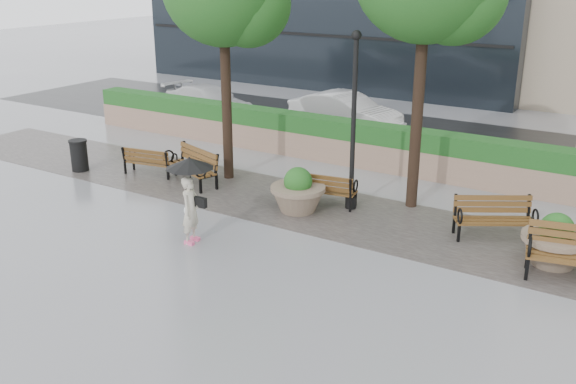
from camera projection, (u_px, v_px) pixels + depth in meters
The scene contains 15 objects.
ground at pixel (267, 255), 13.70m from camera, with size 100.00×100.00×0.00m, color gray.
cobble_strip at pixel (334, 212), 16.10m from camera, with size 28.00×3.20×0.01m, color #383330.
hedge_wall at pixel (398, 150), 19.08m from camera, with size 24.00×0.80×1.35m.
asphalt_street at pixel (441, 142), 22.50m from camera, with size 40.00×7.00×0.00m, color black.
bench_0 at pixel (150, 167), 18.87m from camera, with size 1.63×0.87×0.83m.
bench_1 at pixel (192, 174), 18.11m from camera, with size 1.98×1.29×1.00m.
bench_2 at pixel (324, 195), 16.49m from camera, with size 1.72×0.90×0.88m.
bench_3 at pixel (493, 226), 14.50m from camera, with size 1.85×1.49×0.94m.
planter_left at pixel (298, 194), 16.02m from camera, with size 1.37×1.37×1.15m.
planter_right at pixel (555, 245), 13.14m from camera, with size 1.36×1.36×1.14m.
trash_bin at pixel (79, 156), 19.20m from camera, with size 0.54×0.54×0.90m, color black.
lamppost at pixel (353, 133), 15.71m from camera, with size 0.28×0.28×4.44m.
car_left at pixel (209, 102), 25.88m from camera, with size 1.78×4.37×1.27m, color silver.
car_right at pixel (345, 112), 23.67m from camera, with size 1.51×4.34×1.43m, color silver.
pedestrian at pixel (190, 192), 13.99m from camera, with size 1.06×1.06×1.95m.
Camera 1 is at (6.97, -10.34, 5.87)m, focal length 40.00 mm.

